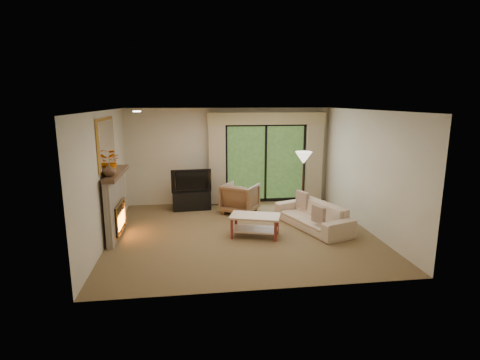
{
  "coord_description": "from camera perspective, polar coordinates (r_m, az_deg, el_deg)",
  "views": [
    {
      "loc": [
        -1.05,
        -7.57,
        2.8
      ],
      "look_at": [
        0.0,
        0.3,
        1.1
      ],
      "focal_mm": 28.0,
      "sensor_mm": 36.0,
      "label": 1
    }
  ],
  "objects": [
    {
      "name": "coffee_table",
      "position": [
        7.87,
        2.3,
        -6.98
      ],
      "size": [
        1.14,
        0.85,
        0.46
      ],
      "primitive_type": null,
      "rotation": [
        0.0,
        0.0,
        -0.31
      ],
      "color": "tan",
      "rests_on": "floor"
    },
    {
      "name": "wall_front",
      "position": [
        5.39,
        3.95,
        -4.09
      ],
      "size": [
        5.0,
        0.0,
        5.0
      ],
      "primitive_type": "plane",
      "rotation": [
        -1.57,
        0.0,
        0.0
      ],
      "color": "beige",
      "rests_on": "ground"
    },
    {
      "name": "fireplace",
      "position": [
        8.21,
        -18.45,
        -3.49
      ],
      "size": [
        0.24,
        1.7,
        1.37
      ],
      "primitive_type": null,
      "color": "gray",
      "rests_on": "floor"
    },
    {
      "name": "floor",
      "position": [
        8.14,
        0.28,
        -8.03
      ],
      "size": [
        5.5,
        5.5,
        0.0
      ],
      "primitive_type": "plane",
      "color": "brown",
      "rests_on": "ground"
    },
    {
      "name": "armchair",
      "position": [
        9.45,
        -0.0,
        -2.77
      ],
      "size": [
        1.12,
        1.13,
        0.76
      ],
      "primitive_type": "imported",
      "rotation": [
        0.0,
        0.0,
        2.6
      ],
      "color": "brown",
      "rests_on": "floor"
    },
    {
      "name": "ceiling",
      "position": [
        7.65,
        0.3,
        10.58
      ],
      "size": [
        5.5,
        5.5,
        0.0
      ],
      "primitive_type": "plane",
      "rotation": [
        3.14,
        0.0,
        0.0
      ],
      "color": "silver",
      "rests_on": "ground"
    },
    {
      "name": "cornice",
      "position": [
        10.16,
        4.11,
        9.34
      ],
      "size": [
        3.2,
        0.24,
        0.32
      ],
      "primitive_type": "cube",
      "color": "tan",
      "rests_on": "wall_back"
    },
    {
      "name": "tv",
      "position": [
        9.74,
        -7.48,
        0.01
      ],
      "size": [
        1.03,
        0.21,
        0.59
      ],
      "primitive_type": "imported",
      "rotation": [
        0.0,
        0.0,
        0.08
      ],
      "color": "black",
      "rests_on": "media_console"
    },
    {
      "name": "pillow_near",
      "position": [
        7.93,
        11.88,
        -5.16
      ],
      "size": [
        0.21,
        0.36,
        0.35
      ],
      "primitive_type": "cube",
      "rotation": [
        0.0,
        0.0,
        0.34
      ],
      "color": "#53342A",
      "rests_on": "sofa"
    },
    {
      "name": "media_console",
      "position": [
        9.86,
        -7.39,
        -3.05
      ],
      "size": [
        1.01,
        0.51,
        0.49
      ],
      "primitive_type": "cube",
      "rotation": [
        0.0,
        0.0,
        0.08
      ],
      "color": "black",
      "rests_on": "floor"
    },
    {
      "name": "vase",
      "position": [
        7.58,
        -19.36,
        1.49
      ],
      "size": [
        0.3,
        0.3,
        0.25
      ],
      "primitive_type": "imported",
      "rotation": [
        0.0,
        0.0,
        -0.28
      ],
      "color": "#4D3524",
      "rests_on": "fireplace"
    },
    {
      "name": "wall_left",
      "position": [
        7.91,
        -19.86,
        0.42
      ],
      "size": [
        0.0,
        5.0,
        5.0
      ],
      "primitive_type": "plane",
      "rotation": [
        1.57,
        0.0,
        1.57
      ],
      "color": "beige",
      "rests_on": "ground"
    },
    {
      "name": "floor_lamp",
      "position": [
        9.46,
        9.53,
        -0.42
      ],
      "size": [
        0.42,
        0.42,
        1.56
      ],
      "primitive_type": null,
      "rotation": [
        0.0,
        0.0,
        -0.0
      ],
      "color": "beige",
      "rests_on": "floor"
    },
    {
      "name": "curtain_left",
      "position": [
        10.07,
        -3.52,
        2.91
      ],
      "size": [
        0.45,
        0.18,
        2.35
      ],
      "primitive_type": "cube",
      "color": "tan",
      "rests_on": "floor"
    },
    {
      "name": "pillow_far",
      "position": [
        8.96,
        9.5,
        -3.01
      ],
      "size": [
        0.23,
        0.41,
        0.4
      ],
      "primitive_type": "cube",
      "rotation": [
        0.0,
        0.0,
        0.34
      ],
      "color": "#53342A",
      "rests_on": "sofa"
    },
    {
      "name": "sofa",
      "position": [
        8.52,
        10.98,
        -5.31
      ],
      "size": [
        1.38,
        2.1,
        0.57
      ],
      "primitive_type": "imported",
      "rotation": [
        0.0,
        0.0,
        -1.23
      ],
      "color": "tan",
      "rests_on": "floor"
    },
    {
      "name": "branches",
      "position": [
        7.73,
        -19.16,
        2.66
      ],
      "size": [
        0.57,
        0.53,
        0.51
      ],
      "primitive_type": "imported",
      "rotation": [
        0.0,
        0.0,
        -0.37
      ],
      "color": "#CC5F03",
      "rests_on": "fireplace"
    },
    {
      "name": "curtain_right",
      "position": [
        10.6,
        11.22,
        3.17
      ],
      "size": [
        0.45,
        0.18,
        2.35
      ],
      "primitive_type": "cube",
      "color": "tan",
      "rests_on": "floor"
    },
    {
      "name": "sliding_door",
      "position": [
        10.37,
        3.91,
        2.61
      ],
      "size": [
        2.26,
        0.1,
        2.16
      ],
      "primitive_type": null,
      "color": "black",
      "rests_on": "floor"
    },
    {
      "name": "wall_back",
      "position": [
        10.24,
        -1.63,
        3.65
      ],
      "size": [
        5.0,
        0.0,
        5.0
      ],
      "primitive_type": "plane",
      "rotation": [
        1.57,
        0.0,
        0.0
      ],
      "color": "beige",
      "rests_on": "ground"
    },
    {
      "name": "mirror",
      "position": [
        8.0,
        -19.65,
        5.28
      ],
      "size": [
        0.07,
        1.45,
        1.02
      ],
      "primitive_type": null,
      "color": "gold",
      "rests_on": "wall_left"
    },
    {
      "name": "wall_right",
      "position": [
        8.61,
        18.75,
        1.4
      ],
      "size": [
        0.0,
        5.0,
        5.0
      ],
      "primitive_type": "plane",
      "rotation": [
        1.57,
        0.0,
        -1.57
      ],
      "color": "beige",
      "rests_on": "ground"
    }
  ]
}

